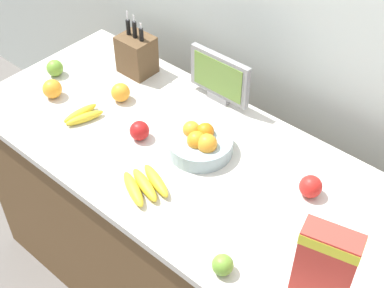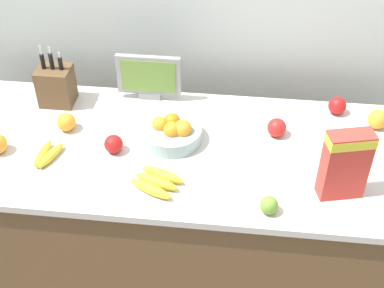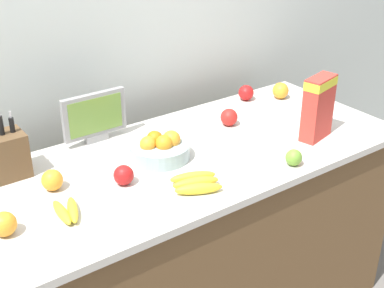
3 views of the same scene
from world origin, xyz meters
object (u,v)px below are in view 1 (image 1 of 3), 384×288
cereal_box (326,263)px  orange_front_left (121,92)px  knife_block (137,54)px  banana_bunch_left (145,185)px  apple_front (311,186)px  apple_rear (139,131)px  orange_by_cereal (52,89)px  small_monitor (219,77)px  banana_bunch_right (82,115)px  fruit_bowl (200,143)px  apple_near_bananas (55,68)px  apple_middle (223,265)px

cereal_box → orange_front_left: size_ratio=3.53×
knife_block → cereal_box: 1.24m
banana_bunch_left → apple_front: 0.55m
apple_rear → orange_by_cereal: (-0.45, -0.05, 0.00)m
small_monitor → banana_bunch_right: (-0.32, -0.44, -0.10)m
banana_bunch_right → orange_front_left: 0.18m
banana_bunch_right → apple_rear: apple_rear is taller
knife_block → fruit_bowl: knife_block is taller
fruit_bowl → orange_by_cereal: bearing=-167.6°
small_monitor → apple_front: small_monitor is taller
knife_block → orange_by_cereal: (-0.13, -0.35, -0.05)m
small_monitor → banana_bunch_right: 0.55m
apple_near_bananas → orange_front_left: orange_front_left is taller
apple_near_bananas → knife_block: bearing=45.3°
knife_block → cereal_box: bearing=-20.6°
apple_front → orange_front_left: (-0.85, -0.06, -0.00)m
fruit_bowl → orange_by_cereal: size_ratio=3.03×
apple_front → orange_front_left: 0.85m
orange_front_left → banana_bunch_left: bearing=-34.2°
cereal_box → apple_middle: cereal_box is taller
knife_block → small_monitor: knife_block is taller
banana_bunch_right → apple_middle: (0.84, -0.19, 0.02)m
knife_block → apple_front: bearing=-7.7°
banana_bunch_left → apple_near_bananas: bearing=163.6°
apple_near_bananas → apple_middle: bearing=-14.8°
orange_by_cereal → fruit_bowl: bearing=12.4°
banana_bunch_left → knife_block: bearing=137.3°
apple_rear → apple_near_bananas: apple_rear is taller
small_monitor → cereal_box: 0.92m
fruit_bowl → orange_front_left: size_ratio=3.11×
knife_block → small_monitor: (0.39, 0.07, 0.03)m
apple_near_bananas → orange_front_left: 0.34m
apple_near_bananas → cereal_box: bearing=-7.6°
small_monitor → banana_bunch_left: (0.12, -0.54, -0.09)m
cereal_box → apple_rear: cereal_box is taller
banana_bunch_right → apple_middle: bearing=-12.5°
small_monitor → banana_bunch_right: bearing=-126.5°
small_monitor → apple_middle: (0.52, -0.62, -0.08)m
small_monitor → banana_bunch_left: 0.56m
knife_block → banana_bunch_right: bearing=-79.5°
apple_middle → orange_by_cereal: bearing=169.0°
orange_by_cereal → cereal_box: bearing=-3.7°
cereal_box → apple_rear: size_ratio=3.66×
apple_rear → fruit_bowl: bearing=23.6°
apple_front → knife_block: bearing=172.3°
fruit_bowl → apple_middle: fruit_bowl is taller
knife_block → apple_middle: 1.07m
apple_rear → orange_by_cereal: size_ratio=0.94×
apple_rear → orange_front_left: size_ratio=0.96×
cereal_box → banana_bunch_left: cereal_box is taller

